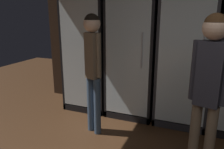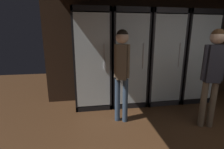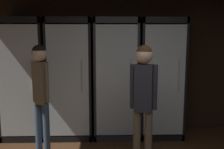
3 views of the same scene
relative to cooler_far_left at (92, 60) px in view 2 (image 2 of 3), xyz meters
The scene contains 7 objects.
wall_back 2.04m from the cooler_far_left, ahead, with size 6.00×0.06×2.80m, color black.
cooler_far_left is the anchor object (origin of this frame).
cooler_left 0.78m from the cooler_far_left, ahead, with size 0.74×0.64×2.05m.
cooler_center 1.56m from the cooler_far_left, ahead, with size 0.74×0.64×2.05m.
cooler_right 2.34m from the cooler_far_left, ahead, with size 0.74×0.64×2.05m.
shopper_near 0.94m from the cooler_far_left, 60.24° to the right, with size 0.25×0.21×1.63m.
shopper_far 2.23m from the cooler_far_left, 33.46° to the right, with size 0.33×0.22×1.63m.
Camera 2 is at (-2.11, -0.76, 1.55)m, focal length 26.23 mm.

